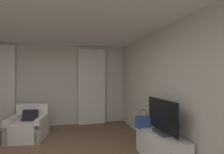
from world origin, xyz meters
TOP-DOWN VIEW (x-y plane):
  - wall_window at (0.00, 3.03)m, footprint 5.12×0.06m
  - wall_right at (2.53, 0.00)m, footprint 0.06×6.12m
  - ceiling at (0.00, 0.00)m, footprint 5.12×6.12m
  - curtain_right_panel at (1.38, 2.90)m, footprint 0.90×0.06m
  - armchair at (-0.38, 2.01)m, footprint 0.96×0.95m
  - tv_console at (2.22, 0.07)m, footprint 0.45×1.20m
  - tv_flatscreen at (2.22, 0.03)m, footprint 0.20×0.90m
  - handbag_primary at (2.06, 0.48)m, footprint 0.30×0.14m

SIDE VIEW (x-z plane):
  - tv_console at x=2.22m, z-range 0.00..0.54m
  - armchair at x=-0.38m, z-range -0.13..0.70m
  - handbag_primary at x=2.06m, z-range 0.48..0.85m
  - tv_flatscreen at x=2.22m, z-range 0.52..1.15m
  - curtain_right_panel at x=1.38m, z-range 0.00..2.50m
  - wall_window at x=0.00m, z-range 0.00..2.60m
  - wall_right at x=2.53m, z-range 0.00..2.60m
  - ceiling at x=0.00m, z-range 2.60..2.66m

